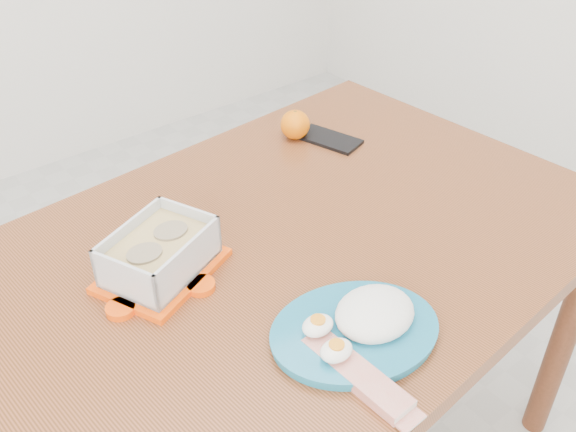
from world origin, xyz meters
TOP-DOWN VIEW (x-y plane):
  - ground at (0.00, 0.00)m, footprint 3.50×3.50m
  - dining_table at (-0.03, -0.13)m, footprint 1.37×0.97m
  - food_container at (-0.27, -0.07)m, footprint 0.26×0.23m
  - orange_fruit at (0.24, 0.18)m, footprint 0.07×0.07m
  - rice_plate at (-0.09, -0.40)m, footprint 0.35×0.35m
  - candy_bar at (-0.16, -0.46)m, footprint 0.06×0.20m
  - smartphone at (0.29, 0.12)m, footprint 0.12×0.17m

SIDE VIEW (x-z plane):
  - ground at x=0.00m, z-range 0.00..0.00m
  - dining_table at x=-0.03m, z-range 0.29..1.04m
  - smartphone at x=0.29m, z-range 0.75..0.76m
  - candy_bar at x=-0.16m, z-range 0.75..0.77m
  - rice_plate at x=-0.09m, z-range 0.74..0.81m
  - orange_fruit at x=0.24m, z-range 0.75..0.82m
  - food_container at x=-0.27m, z-range 0.75..0.84m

